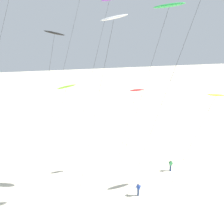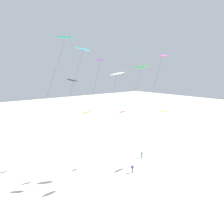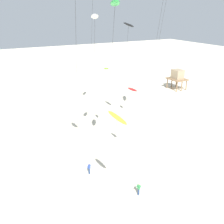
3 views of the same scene
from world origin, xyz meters
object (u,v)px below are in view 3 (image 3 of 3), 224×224
object	(u,v)px
kite_lime	(106,70)
kite_flyer_middle	(89,168)
kite_green	(115,5)
stilt_house	(177,76)
kite_red	(132,91)
kite_flyer_nearest	(139,189)
kite_yellow	(117,118)
kite_white	(95,18)
kite_black	(128,26)

from	to	relation	value
kite_lime	kite_flyer_middle	bearing A→B (deg)	-41.42
kite_green	stilt_house	size ratio (longest dim) A/B	3.92
kite_red	kite_flyer_middle	size ratio (longest dim) A/B	6.94
kite_flyer_nearest	kite_flyer_middle	world-z (taller)	same
kite_yellow	kite_flyer_nearest	size ratio (longest dim) A/B	7.14
kite_red	kite_flyer_nearest	bearing A→B (deg)	-20.10
kite_white	kite_lime	xyz separation A→B (m)	(-4.56, 3.67, -7.29)
kite_red	kite_flyer_middle	xyz separation A→B (m)	(-1.78, -5.20, -10.34)
kite_black	kite_white	size ratio (longest dim) A/B	0.93
kite_black	kite_yellow	distance (m)	20.46
kite_flyer_middle	stilt_house	size ratio (longest dim) A/B	0.31
kite_black	stilt_house	distance (m)	35.20
kite_red	kite_flyer_nearest	distance (m)	11.51
kite_green	stilt_house	bearing A→B (deg)	129.35
kite_lime	kite_yellow	bearing A→B (deg)	-23.43
kite_yellow	kite_green	bearing A→B (deg)	153.75
kite_flyer_nearest	stilt_house	size ratio (longest dim) A/B	0.31
kite_red	kite_flyer_middle	world-z (taller)	kite_red
kite_flyer_middle	kite_white	bearing A→B (deg)	133.94
kite_black	kite_flyer_middle	xyz separation A→B (m)	(7.34, -10.05, -17.15)
kite_yellow	kite_flyer_middle	size ratio (longest dim) A/B	7.14
kite_lime	kite_flyer_nearest	xyz separation A→B (m)	(13.37, -2.56, -11.21)
kite_black	kite_green	world-z (taller)	kite_green
kite_red	kite_yellow	bearing A→B (deg)	-40.38
kite_yellow	kite_flyer_middle	xyz separation A→B (m)	(-8.76, 0.73, -10.58)
kite_green	kite_flyer_middle	xyz separation A→B (m)	(-3.58, -1.82, -19.83)
kite_yellow	kite_lime	size ratio (longest dim) A/B	0.94
kite_lime	kite_flyer_middle	distance (m)	14.44
kite_green	kite_flyer_nearest	bearing A→B (deg)	28.93
kite_yellow	kite_green	size ratio (longest dim) A/B	0.56
kite_green	kite_white	distance (m)	6.02
kite_yellow	stilt_house	distance (m)	51.19
stilt_house	kite_yellow	bearing A→B (deg)	-47.94
kite_black	kite_flyer_nearest	world-z (taller)	kite_black
kite_green	kite_lime	bearing A→B (deg)	158.02
kite_green	kite_white	xyz separation A→B (m)	(-5.84, 0.53, -1.33)
kite_lime	kite_flyer_nearest	size ratio (longest dim) A/B	7.58
kite_lime	stilt_house	distance (m)	36.82
kite_green	kite_yellow	bearing A→B (deg)	-26.25
stilt_house	kite_lime	bearing A→B (deg)	-59.28
kite_black	stilt_house	xyz separation A→B (m)	(-17.80, 26.79, -14.29)
kite_green	kite_flyer_nearest	xyz separation A→B (m)	(2.96, 1.64, -19.83)
kite_green	kite_white	size ratio (longest dim) A/B	1.06
kite_flyer_nearest	kite_flyer_middle	bearing A→B (deg)	-152.16
kite_green	kite_flyer_middle	size ratio (longest dim) A/B	12.72
kite_red	stilt_house	size ratio (longest dim) A/B	2.14
kite_black	kite_green	bearing A→B (deg)	-37.01
kite_white	kite_flyer_middle	world-z (taller)	kite_white
kite_lime	kite_white	bearing A→B (deg)	-38.84
kite_black	kite_yellow	bearing A→B (deg)	-33.82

